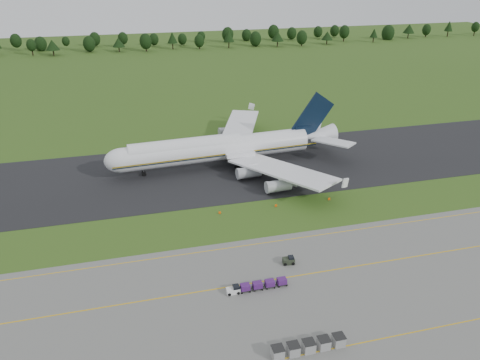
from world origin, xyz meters
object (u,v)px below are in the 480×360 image
object	(u,v)px
utility_cart	(289,261)
uld_row	(309,346)
aircraft	(222,148)
baggage_train	(256,286)
edge_markers	(276,206)

from	to	relation	value
utility_cart	uld_row	size ratio (longest dim) A/B	0.20
aircraft	baggage_train	world-z (taller)	aircraft
aircraft	utility_cart	world-z (taller)	aircraft
aircraft	uld_row	size ratio (longest dim) A/B	5.88
baggage_train	utility_cart	distance (m)	9.98
baggage_train	edge_markers	xyz separation A→B (m)	(13.01, 27.98, -0.50)
aircraft	utility_cart	bearing A→B (deg)	-87.50
aircraft	edge_markers	world-z (taller)	aircraft
aircraft	baggage_train	size ratio (longest dim) A/B	6.10
baggage_train	utility_cart	xyz separation A→B (m)	(8.11, 5.81, -0.13)
aircraft	utility_cart	xyz separation A→B (m)	(2.14, -48.95, -4.72)
baggage_train	uld_row	xyz separation A→B (m)	(3.49, -15.64, 0.17)
utility_cart	edge_markers	world-z (taller)	utility_cart
uld_row	edge_markers	xyz separation A→B (m)	(9.52, 43.63, -0.67)
aircraft	edge_markers	bearing A→B (deg)	-75.26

